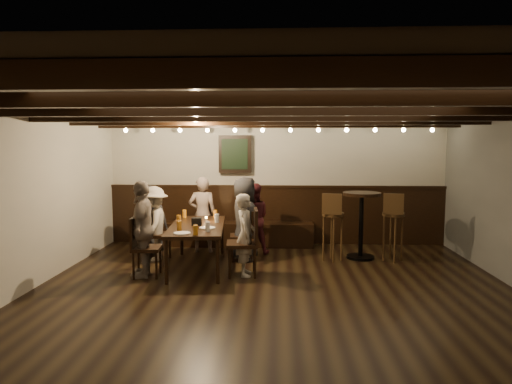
# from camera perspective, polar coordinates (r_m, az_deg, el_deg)

# --- Properties ---
(room) EXTENTS (7.00, 7.00, 7.00)m
(room) POSITION_cam_1_polar(r_m,az_deg,el_deg) (7.65, 0.36, -0.51)
(room) COLOR black
(room) RESTS_ON ground
(dining_table) EXTENTS (0.97, 1.88, 0.68)m
(dining_table) POSITION_cam_1_polar(r_m,az_deg,el_deg) (7.22, -7.36, -4.53)
(dining_table) COLOR black
(dining_table) RESTS_ON floor
(chair_left_near) EXTENTS (0.46, 0.46, 0.93)m
(chair_left_near) POSITION_cam_1_polar(r_m,az_deg,el_deg) (7.82, -12.32, -6.37)
(chair_left_near) COLOR black
(chair_left_near) RESTS_ON floor
(chair_left_far) EXTENTS (0.44, 0.44, 0.88)m
(chair_left_far) POSITION_cam_1_polar(r_m,az_deg,el_deg) (6.96, -13.62, -8.04)
(chair_left_far) COLOR black
(chair_left_far) RESTS_ON floor
(chair_right_near) EXTENTS (0.42, 0.42, 0.85)m
(chair_right_near) POSITION_cam_1_polar(r_m,az_deg,el_deg) (7.70, -1.66, -6.60)
(chair_right_near) COLOR black
(chair_right_near) RESTS_ON floor
(chair_right_far) EXTENTS (0.49, 0.49, 0.99)m
(chair_right_far) POSITION_cam_1_polar(r_m,az_deg,el_deg) (6.82, -1.57, -7.89)
(chair_right_far) COLOR black
(chair_right_far) RESTS_ON floor
(person_bench_left) EXTENTS (0.63, 0.44, 1.23)m
(person_bench_left) POSITION_cam_1_polar(r_m,az_deg,el_deg) (8.23, -13.06, -3.43)
(person_bench_left) COLOR #272729
(person_bench_left) RESTS_ON floor
(person_bench_centre) EXTENTS (0.52, 0.37, 1.36)m
(person_bench_centre) POSITION_cam_1_polar(r_m,az_deg,el_deg) (8.24, -6.71, -2.82)
(person_bench_centre) COLOR gray
(person_bench_centre) RESTS_ON floor
(person_bench_right) EXTENTS (0.65, 0.53, 1.26)m
(person_bench_right) POSITION_cam_1_polar(r_m,az_deg,el_deg) (8.08, -0.40, -3.33)
(person_bench_right) COLOR #571D24
(person_bench_right) RESTS_ON floor
(person_left_near) EXTENTS (0.53, 0.85, 1.25)m
(person_left_near) POSITION_cam_1_polar(r_m,az_deg,el_deg) (7.76, -12.59, -3.89)
(person_left_near) COLOR #A49A8A
(person_left_near) RESTS_ON floor
(person_left_far) EXTENTS (0.42, 0.86, 1.42)m
(person_left_far) POSITION_cam_1_polar(r_m,az_deg,el_deg) (6.88, -13.96, -4.49)
(person_left_far) COLOR gray
(person_left_far) RESTS_ON floor
(person_right_near) EXTENTS (0.50, 0.72, 1.40)m
(person_right_near) POSITION_cam_1_polar(r_m,az_deg,el_deg) (7.62, -1.42, -3.37)
(person_right_near) COLOR #252527
(person_right_near) RESTS_ON floor
(person_right_far) EXTENTS (0.33, 0.47, 1.22)m
(person_right_far) POSITION_cam_1_polar(r_m,az_deg,el_deg) (6.75, -1.32, -5.36)
(person_right_far) COLOR #ABA191
(person_right_far) RESTS_ON floor
(pint_a) EXTENTS (0.07, 0.07, 0.14)m
(pint_a) POSITION_cam_1_polar(r_m,az_deg,el_deg) (7.91, -8.94, -2.70)
(pint_a) COLOR #BF7219
(pint_a) RESTS_ON dining_table
(pint_b) EXTENTS (0.07, 0.07, 0.14)m
(pint_b) POSITION_cam_1_polar(r_m,az_deg,el_deg) (7.82, -5.11, -2.76)
(pint_b) COLOR #BF7219
(pint_b) RESTS_ON dining_table
(pint_c) EXTENTS (0.07, 0.07, 0.14)m
(pint_c) POSITION_cam_1_polar(r_m,az_deg,el_deg) (7.33, -9.64, -3.41)
(pint_c) COLOR #BF7219
(pint_c) RESTS_ON dining_table
(pint_d) EXTENTS (0.07, 0.07, 0.14)m
(pint_d) POSITION_cam_1_polar(r_m,az_deg,el_deg) (7.37, -4.91, -3.29)
(pint_d) COLOR silver
(pint_d) RESTS_ON dining_table
(pint_e) EXTENTS (0.07, 0.07, 0.14)m
(pint_e) POSITION_cam_1_polar(r_m,az_deg,el_deg) (6.78, -9.57, -4.17)
(pint_e) COLOR #BF7219
(pint_e) RESTS_ON dining_table
(pint_f) EXTENTS (0.07, 0.07, 0.14)m
(pint_f) POSITION_cam_1_polar(r_m,az_deg,el_deg) (6.64, -6.08, -4.34)
(pint_f) COLOR silver
(pint_f) RESTS_ON dining_table
(pint_g) EXTENTS (0.07, 0.07, 0.14)m
(pint_g) POSITION_cam_1_polar(r_m,az_deg,el_deg) (6.41, -7.57, -4.73)
(pint_g) COLOR #BF7219
(pint_g) RESTS_ON dining_table
(plate_near) EXTENTS (0.24, 0.24, 0.01)m
(plate_near) POSITION_cam_1_polar(r_m,az_deg,el_deg) (6.54, -9.24, -5.10)
(plate_near) COLOR white
(plate_near) RESTS_ON dining_table
(plate_far) EXTENTS (0.24, 0.24, 0.01)m
(plate_far) POSITION_cam_1_polar(r_m,az_deg,el_deg) (6.90, -6.10, -4.47)
(plate_far) COLOR white
(plate_far) RESTS_ON dining_table
(condiment_caddy) EXTENTS (0.15, 0.10, 0.12)m
(condiment_caddy) POSITION_cam_1_polar(r_m,az_deg,el_deg) (7.15, -7.41, -3.69)
(condiment_caddy) COLOR black
(condiment_caddy) RESTS_ON dining_table
(candle) EXTENTS (0.05, 0.05, 0.05)m
(candle) POSITION_cam_1_polar(r_m,az_deg,el_deg) (7.49, -6.24, -3.51)
(candle) COLOR beige
(candle) RESTS_ON dining_table
(high_top_table) EXTENTS (0.64, 0.64, 1.13)m
(high_top_table) POSITION_cam_1_polar(r_m,az_deg,el_deg) (7.92, 13.02, -2.85)
(high_top_table) COLOR black
(high_top_table) RESTS_ON floor
(bar_stool_left) EXTENTS (0.38, 0.40, 1.15)m
(bar_stool_left) POSITION_cam_1_polar(r_m,az_deg,el_deg) (7.70, 9.54, -5.42)
(bar_stool_left) COLOR #3E2813
(bar_stool_left) RESTS_ON floor
(bar_stool_right) EXTENTS (0.38, 0.40, 1.15)m
(bar_stool_right) POSITION_cam_1_polar(r_m,az_deg,el_deg) (7.93, 16.73, -5.26)
(bar_stool_right) COLOR #3E2813
(bar_stool_right) RESTS_ON floor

